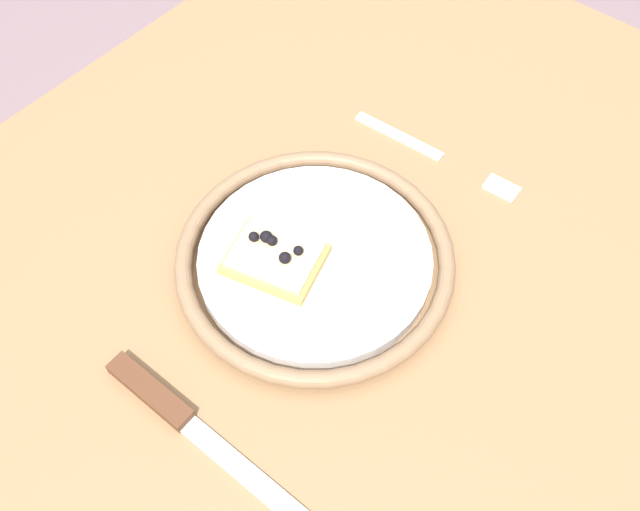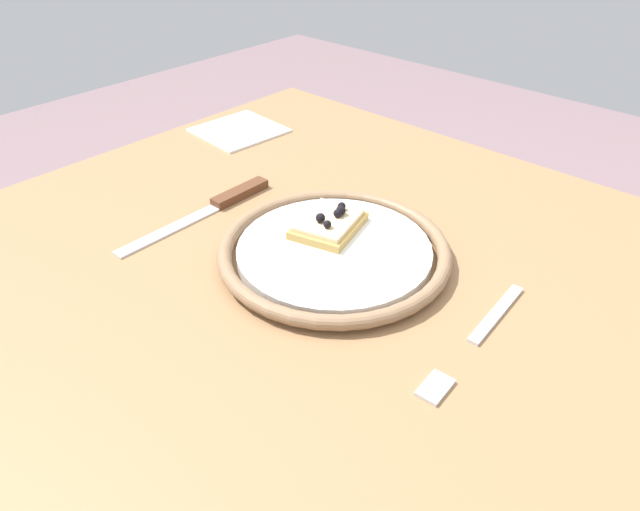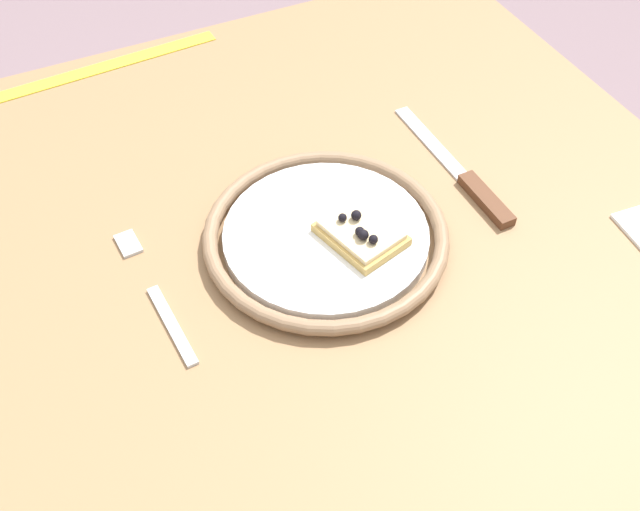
{
  "view_description": "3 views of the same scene",
  "coord_description": "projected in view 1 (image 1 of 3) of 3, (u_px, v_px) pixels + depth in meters",
  "views": [
    {
      "loc": [
        0.33,
        0.21,
        1.36
      ],
      "look_at": [
        0.03,
        -0.03,
        0.8
      ],
      "focal_mm": 39.5,
      "sensor_mm": 36.0,
      "label": 1
    },
    {
      "loc": [
        -0.32,
        0.38,
        1.17
      ],
      "look_at": [
        0.04,
        -0.02,
        0.79
      ],
      "focal_mm": 32.2,
      "sensor_mm": 36.0,
      "label": 2
    },
    {
      "loc": [
        -0.22,
        -0.55,
        1.4
      ],
      "look_at": [
        0.02,
        -0.06,
        0.8
      ],
      "focal_mm": 42.67,
      "sensor_mm": 36.0,
      "label": 3
    }
  ],
  "objects": [
    {
      "name": "plate",
      "position": [
        315.0,
        259.0,
        0.68
      ],
      "size": [
        0.27,
        0.27,
        0.02
      ],
      "color": "white",
      "rests_on": "dining_table"
    },
    {
      "name": "knife",
      "position": [
        177.0,
        414.0,
        0.6
      ],
      "size": [
        0.02,
        0.24,
        0.01
      ],
      "color": "silver",
      "rests_on": "dining_table"
    },
    {
      "name": "ground_plane",
      "position": [
        344.0,
        487.0,
        1.34
      ],
      "size": [
        6.0,
        6.0,
        0.0
      ],
      "primitive_type": "plane",
      "color": "gray"
    },
    {
      "name": "dining_table",
      "position": [
        362.0,
        315.0,
        0.78
      ],
      "size": [
        1.0,
        0.87,
        0.78
      ],
      "color": "#936D47",
      "rests_on": "ground_plane"
    },
    {
      "name": "pizza_slice_near",
      "position": [
        275.0,
        257.0,
        0.66
      ],
      "size": [
        0.09,
        0.1,
        0.03
      ],
      "color": "tan",
      "rests_on": "plate"
    },
    {
      "name": "fork",
      "position": [
        436.0,
        155.0,
        0.77
      ],
      "size": [
        0.03,
        0.2,
        0.0
      ],
      "color": "silver",
      "rests_on": "dining_table"
    }
  ]
}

